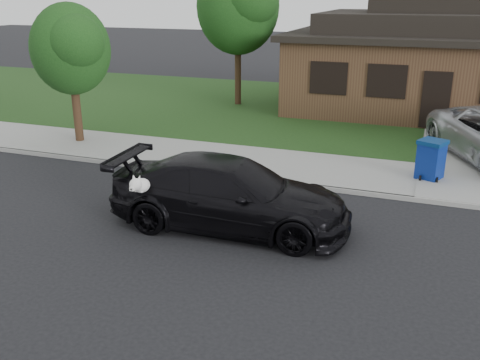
% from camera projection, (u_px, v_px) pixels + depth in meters
% --- Properties ---
extents(ground, '(120.00, 120.00, 0.00)m').
position_uv_depth(ground, '(225.00, 236.00, 11.63)').
color(ground, black).
rests_on(ground, ground).
extents(sidewalk, '(60.00, 3.00, 0.12)m').
position_uv_depth(sidewalk, '(286.00, 166.00, 16.04)').
color(sidewalk, gray).
rests_on(sidewalk, ground).
extents(curb, '(60.00, 0.12, 0.12)m').
position_uv_depth(curb, '(272.00, 182.00, 14.71)').
color(curb, gray).
rests_on(curb, ground).
extents(lawn, '(60.00, 13.00, 0.13)m').
position_uv_depth(lawn, '(335.00, 112.00, 23.12)').
color(lawn, '#193814').
rests_on(lawn, ground).
extents(sedan, '(5.45, 2.63, 1.56)m').
position_uv_depth(sedan, '(230.00, 194.00, 11.83)').
color(sedan, black).
rests_on(sedan, ground).
extents(recycling_bin, '(0.86, 0.86, 1.09)m').
position_uv_depth(recycling_bin, '(431.00, 159.00, 14.63)').
color(recycling_bin, navy).
rests_on(recycling_bin, sidewalk).
extents(house, '(12.60, 8.60, 4.65)m').
position_uv_depth(house, '(440.00, 62.00, 22.90)').
color(house, '#422B1C').
rests_on(house, ground).
extents(tree_0, '(3.78, 3.60, 6.34)m').
position_uv_depth(tree_0, '(240.00, 4.00, 22.93)').
color(tree_0, '#332114').
rests_on(tree_0, ground).
extents(tree_2, '(2.73, 2.60, 4.59)m').
position_uv_depth(tree_2, '(72.00, 48.00, 17.44)').
color(tree_2, '#332114').
rests_on(tree_2, ground).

